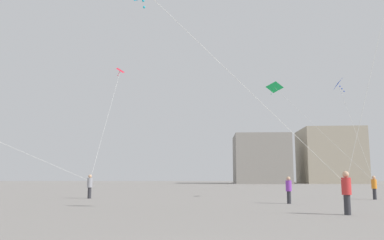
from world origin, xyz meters
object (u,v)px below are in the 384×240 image
person_in_orange (374,186)px  kite_emerald_delta (276,89)px  kite_cobalt_delta (338,85)px  kite_crimson_delta (120,73)px  person_in_grey (90,185)px  person_in_purple (289,189)px  person_in_red (346,191)px  building_centre_hall (329,156)px  building_left_hall (260,159)px

person_in_orange → kite_emerald_delta: size_ratio=0.16×
kite_cobalt_delta → kite_crimson_delta: 21.36m
person_in_grey → person_in_purple: (13.58, -5.82, -0.09)m
person_in_red → person_in_purple: (-0.75, 7.13, -0.12)m
kite_crimson_delta → building_centre_hall: (42.42, 61.32, -5.27)m
person_in_orange → kite_crimson_delta: kite_crimson_delta is taller
person_in_grey → person_in_red: bearing=-72.8°
kite_cobalt_delta → person_in_red: bearing=-110.3°
person_in_purple → kite_cobalt_delta: kite_cobalt_delta is taller
person_in_red → building_centre_hall: size_ratio=0.11×
building_centre_hall → person_in_red: bearing=-108.8°
person_in_purple → building_centre_hall: (29.14, 76.34, 5.94)m
building_centre_hall → person_in_orange: bearing=-107.0°
kite_emerald_delta → person_in_orange: bearing=-64.8°
person_in_purple → person_in_red: bearing=-116.2°
person_in_red → kite_cobalt_delta: bearing=-151.7°
kite_emerald_delta → kite_cobalt_delta: kite_emerald_delta is taller
kite_emerald_delta → building_centre_hall: 67.51m
person_in_red → kite_crimson_delta: kite_crimson_delta is taller
person_in_grey → kite_crimson_delta: kite_crimson_delta is taller
kite_emerald_delta → person_in_purple: bearing=-100.0°
person_in_red → building_left_hall: (10.39, 80.98, 4.90)m
building_left_hall → person_in_grey: bearing=-110.0°
person_in_red → building_centre_hall: (28.39, 83.47, 5.81)m
kite_emerald_delta → building_left_hall: (8.59, 59.46, -4.41)m
building_left_hall → kite_emerald_delta: bearing=-98.2°
person_in_orange → person_in_red: bearing=168.6°
person_in_orange → person_in_grey: 20.85m
building_left_hall → person_in_purple: bearing=-98.6°
person_in_grey → kite_emerald_delta: (16.13, 8.57, 9.35)m
person_in_grey → kite_crimson_delta: 14.44m
person_in_grey → person_in_purple: size_ratio=1.10×
person_in_red → building_left_hall: size_ratio=0.12×
kite_emerald_delta → kite_crimson_delta: (-15.83, 0.63, 1.77)m
kite_cobalt_delta → building_centre_hall: size_ratio=0.47×
person_in_purple → building_left_hall: bearing=49.2°
kite_cobalt_delta → building_left_hall: bearing=85.1°
kite_emerald_delta → kite_crimson_delta: size_ratio=0.92×
person_in_orange → person_in_red: (-6.47, -11.57, 0.09)m
person_in_grey → person_in_purple: person_in_grey is taller
kite_cobalt_delta → person_in_orange: bearing=-14.5°
kite_crimson_delta → building_centre_hall: size_ratio=0.71×
person_in_grey → kite_cobalt_delta: bearing=-33.3°
person_in_purple → kite_emerald_delta: (2.55, 14.39, 9.43)m
kite_emerald_delta → building_centre_hall: size_ratio=0.65×
person_in_red → kite_crimson_delta: 28.47m
person_in_orange → kite_cobalt_delta: kite_cobalt_delta is taller
kite_emerald_delta → building_centre_hall: (26.59, 61.95, -3.50)m
building_centre_hall → person_in_grey: bearing=-121.2°
kite_emerald_delta → kite_cobalt_delta: bearing=-74.2°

